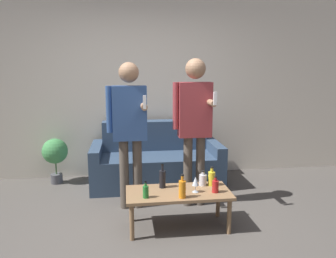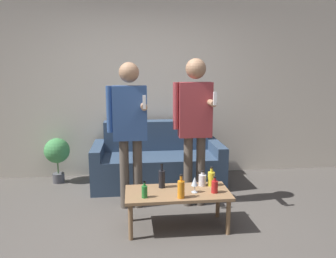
% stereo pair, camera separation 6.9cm
% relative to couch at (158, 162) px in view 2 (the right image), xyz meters
% --- Properties ---
extents(ground_plane, '(16.00, 16.00, 0.00)m').
position_rel_couch_xyz_m(ground_plane, '(-0.19, -1.68, -0.31)').
color(ground_plane, '#514C47').
extents(wall_back, '(8.00, 0.06, 2.70)m').
position_rel_couch_xyz_m(wall_back, '(-0.19, 0.47, 1.04)').
color(wall_back, beige).
rests_on(wall_back, ground_plane).
extents(couch, '(1.78, 0.83, 0.86)m').
position_rel_couch_xyz_m(couch, '(0.00, 0.00, 0.00)').
color(couch, '#334760').
rests_on(couch, ground_plane).
extents(coffee_table, '(1.05, 0.49, 0.39)m').
position_rel_couch_xyz_m(coffee_table, '(0.10, -1.36, 0.04)').
color(coffee_table, '#8E6B47').
rests_on(coffee_table, ground_plane).
extents(bottle_orange, '(0.07, 0.07, 0.25)m').
position_rel_couch_xyz_m(bottle_orange, '(-0.05, -1.22, 0.18)').
color(bottle_orange, black).
rests_on(bottle_orange, coffee_table).
extents(bottle_green, '(0.07, 0.07, 0.17)m').
position_rel_couch_xyz_m(bottle_green, '(0.46, -1.43, 0.15)').
color(bottle_green, '#B21E1E').
rests_on(bottle_green, coffee_table).
extents(bottle_dark, '(0.06, 0.06, 0.16)m').
position_rel_couch_xyz_m(bottle_dark, '(-0.24, -1.48, 0.14)').
color(bottle_dark, '#23752D').
rests_on(bottle_dark, coffee_table).
extents(bottle_yellow, '(0.07, 0.07, 0.23)m').
position_rel_couch_xyz_m(bottle_yellow, '(0.11, -1.52, 0.17)').
color(bottle_yellow, orange).
rests_on(bottle_yellow, coffee_table).
extents(bottle_red, '(0.08, 0.08, 0.16)m').
position_rel_couch_xyz_m(bottle_red, '(0.38, -1.21, 0.15)').
color(bottle_red, silver).
rests_on(bottle_red, coffee_table).
extents(bottle_clear, '(0.07, 0.07, 0.21)m').
position_rel_couch_xyz_m(bottle_clear, '(0.47, -1.23, 0.16)').
color(bottle_clear, yellow).
rests_on(bottle_clear, coffee_table).
extents(wine_glass_near, '(0.07, 0.07, 0.16)m').
position_rel_couch_xyz_m(wine_glass_near, '(0.26, -1.40, 0.19)').
color(wine_glass_near, silver).
rests_on(wine_glass_near, coffee_table).
extents(person_standing_left, '(0.45, 0.42, 1.68)m').
position_rel_couch_xyz_m(person_standing_left, '(-0.38, -0.79, 0.70)').
color(person_standing_left, brown).
rests_on(person_standing_left, ground_plane).
extents(person_standing_right, '(0.44, 0.43, 1.72)m').
position_rel_couch_xyz_m(person_standing_right, '(0.37, -0.81, 0.73)').
color(person_standing_right, brown).
rests_on(person_standing_right, ground_plane).
extents(potted_plant, '(0.35, 0.35, 0.65)m').
position_rel_couch_xyz_m(potted_plant, '(-1.41, 0.18, 0.13)').
color(potted_plant, '#4C4C51').
rests_on(potted_plant, ground_plane).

